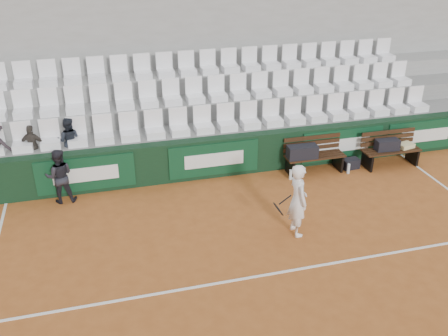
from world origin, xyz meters
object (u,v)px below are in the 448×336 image
at_px(ball_kid, 60,176).
at_px(spectator_c, 66,122).
at_px(spectator_b, 30,128).
at_px(bench_right, 390,157).
at_px(sports_bag_left, 302,152).
at_px(water_bottle_far, 348,169).
at_px(tennis_player, 298,200).
at_px(sports_bag_ground, 350,164).
at_px(bench_left, 314,164).
at_px(sports_bag_right, 387,145).
at_px(water_bottle_near, 291,175).

distance_m(ball_kid, spectator_c, 1.28).
bearing_deg(ball_kid, spectator_b, -56.93).
distance_m(bench_right, ball_kid, 8.11).
distance_m(bench_right, spectator_b, 8.81).
bearing_deg(sports_bag_left, water_bottle_far, -13.32).
height_order(tennis_player, ball_kid, tennis_player).
height_order(sports_bag_ground, spectator_c, spectator_c).
distance_m(bench_left, sports_bag_left, 0.54).
relative_size(bench_left, sports_bag_right, 2.53).
height_order(bench_left, ball_kid, ball_kid).
distance_m(sports_bag_right, water_bottle_far, 1.21).
xyz_separation_m(sports_bag_ground, tennis_player, (-2.46, -2.36, 0.64)).
relative_size(sports_bag_right, water_bottle_near, 2.33).
height_order(sports_bag_ground, tennis_player, tennis_player).
height_order(bench_left, sports_bag_ground, bench_left).
height_order(sports_bag_ground, water_bottle_near, same).
distance_m(bench_right, tennis_player, 4.20).
height_order(sports_bag_right, spectator_c, spectator_c).
bearing_deg(ball_kid, sports_bag_ground, 179.13).
xyz_separation_m(bench_right, spectator_c, (-7.84, 1.13, 1.33)).
relative_size(sports_bag_right, tennis_player, 0.39).
bearing_deg(tennis_player, sports_bag_left, 64.89).
xyz_separation_m(bench_left, spectator_c, (-5.81, 0.96, 1.33)).
bearing_deg(tennis_player, spectator_b, 146.70).
relative_size(bench_right, sports_bag_ground, 3.58).
height_order(bench_right, sports_bag_left, sports_bag_left).
relative_size(sports_bag_left, sports_bag_right, 1.25).
bearing_deg(bench_right, bench_left, 175.11).
bearing_deg(spectator_c, sports_bag_right, -176.43).
relative_size(bench_right, spectator_b, 1.49).
height_order(sports_bag_left, water_bottle_far, sports_bag_left).
bearing_deg(spectator_b, bench_left, -173.55).
distance_m(bench_left, bench_right, 2.03).
xyz_separation_m(spectator_b, spectator_c, (0.80, 0.00, 0.05)).
bearing_deg(sports_bag_right, sports_bag_ground, 174.04).
height_order(sports_bag_right, spectator_b, spectator_b).
bearing_deg(sports_bag_left, bench_left, 6.69).
distance_m(sports_bag_right, water_bottle_near, 2.66).
bearing_deg(sports_bag_left, spectator_c, 169.58).
height_order(sports_bag_left, water_bottle_near, sports_bag_left).
distance_m(sports_bag_right, ball_kid, 7.97).
height_order(water_bottle_near, spectator_c, spectator_c).
distance_m(water_bottle_far, spectator_b, 7.63).
distance_m(sports_bag_left, spectator_b, 6.39).
bearing_deg(spectator_c, sports_bag_ground, -176.73).
relative_size(sports_bag_left, spectator_c, 0.67).
xyz_separation_m(ball_kid, spectator_c, (0.26, 0.85, 0.92)).
bearing_deg(spectator_c, bench_left, -177.58).
bearing_deg(tennis_player, water_bottle_near, 70.77).
bearing_deg(water_bottle_near, tennis_player, -109.23).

